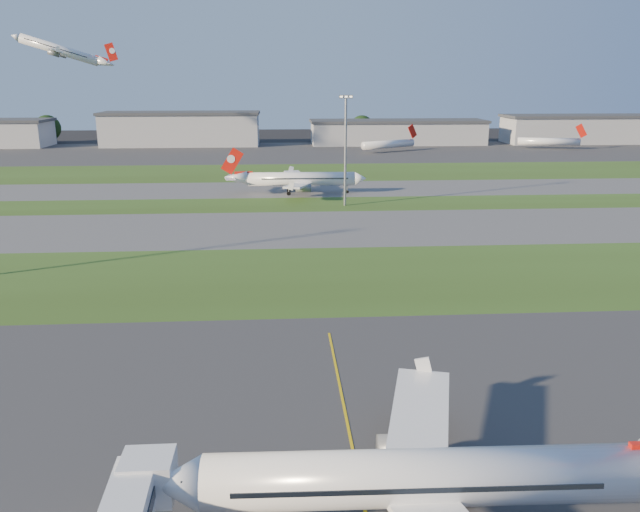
{
  "coord_description": "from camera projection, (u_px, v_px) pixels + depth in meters",
  "views": [
    {
      "loc": [
        -0.56,
        -38.61,
        29.09
      ],
      "look_at": [
        4.53,
        39.3,
        7.0
      ],
      "focal_mm": 35.0,
      "sensor_mm": 36.0,
      "label": 1
    }
  ],
  "objects": [
    {
      "name": "ground",
      "position": [
        293.0,
        498.0,
        45.03
      ],
      "size": [
        700.0,
        700.0,
        0.0
      ],
      "primitive_type": "plane",
      "color": "black",
      "rests_on": "ground"
    },
    {
      "name": "apron_near",
      "position": [
        293.0,
        498.0,
        45.03
      ],
      "size": [
        300.0,
        70.0,
        0.01
      ],
      "primitive_type": "cube",
      "color": "#333335",
      "rests_on": "ground"
    },
    {
      "name": "grass_strip_a",
      "position": [
        285.0,
        278.0,
        94.96
      ],
      "size": [
        300.0,
        34.0,
        0.01
      ],
      "primitive_type": "cube",
      "color": "#314818",
      "rests_on": "ground"
    },
    {
      "name": "taxiway_a",
      "position": [
        283.0,
        228.0,
        126.64
      ],
      "size": [
        300.0,
        32.0,
        0.01
      ],
      "primitive_type": "cube",
      "color": "#515154",
      "rests_on": "ground"
    },
    {
      "name": "grass_strip_b",
      "position": [
        282.0,
        205.0,
        150.65
      ],
      "size": [
        300.0,
        18.0,
        0.01
      ],
      "primitive_type": "cube",
      "color": "#314818",
      "rests_on": "ground"
    },
    {
      "name": "taxiway_b",
      "position": [
        282.0,
        189.0,
        171.77
      ],
      "size": [
        300.0,
        26.0,
        0.01
      ],
      "primitive_type": "cube",
      "color": "#515154",
      "rests_on": "ground"
    },
    {
      "name": "grass_strip_c",
      "position": [
        281.0,
        172.0,
        203.46
      ],
      "size": [
        300.0,
        40.0,
        0.01
      ],
      "primitive_type": "cube",
      "color": "#314818",
      "rests_on": "ground"
    },
    {
      "name": "apron_far",
      "position": [
        280.0,
        152.0,
        261.07
      ],
      "size": [
        400.0,
        80.0,
        0.01
      ],
      "primitive_type": "cube",
      "color": "#333335",
      "rests_on": "ground"
    },
    {
      "name": "yellow_line",
      "position": [
        362.0,
        495.0,
        45.34
      ],
      "size": [
        0.25,
        60.0,
        0.02
      ],
      "primitive_type": "cube",
      "color": "gold",
      "rests_on": "ground"
    },
    {
      "name": "airliner_parked",
      "position": [
        434.0,
        479.0,
        40.69
      ],
      "size": [
        36.45,
        30.93,
        11.38
      ],
      "rotation": [
        0.0,
        0.0,
        -0.02
      ],
      "color": "white",
      "rests_on": "ground"
    },
    {
      "name": "airliner_taxiing",
      "position": [
        300.0,
        179.0,
        164.22
      ],
      "size": [
        35.11,
        29.79,
        10.96
      ],
      "rotation": [
        0.0,
        0.0,
        3.12
      ],
      "color": "white",
      "rests_on": "ground"
    },
    {
      "name": "airliner_departing",
      "position": [
        61.0,
        50.0,
        227.7
      ],
      "size": [
        34.29,
        28.98,
        10.7
      ],
      "rotation": [
        0.0,
        0.0,
        0.09
      ],
      "color": "white"
    },
    {
      "name": "mini_jet_near",
      "position": [
        389.0,
        144.0,
        260.37
      ],
      "size": [
        25.85,
        15.4,
        9.48
      ],
      "rotation": [
        0.0,
        0.0,
        0.51
      ],
      "color": "white",
      "rests_on": "ground"
    },
    {
      "name": "mini_jet_far",
      "position": [
        549.0,
        141.0,
        271.64
      ],
      "size": [
        28.18,
        9.31,
        9.48
      ],
      "rotation": [
        0.0,
        0.0,
        -0.24
      ],
      "color": "white",
      "rests_on": "ground"
    },
    {
      "name": "light_mast_centre",
      "position": [
        346.0,
        143.0,
        145.63
      ],
      "size": [
        3.2,
        0.7,
        25.8
      ],
      "color": "gray",
      "rests_on": "ground"
    },
    {
      "name": "hangar_west",
      "position": [
        181.0,
        129.0,
        284.97
      ],
      "size": [
        71.4,
        23.0,
        15.2
      ],
      "color": "#9C9EA4",
      "rests_on": "ground"
    },
    {
      "name": "hangar_east",
      "position": [
        397.0,
        132.0,
        291.79
      ],
      "size": [
        81.6,
        23.0,
        11.2
      ],
      "color": "#9C9EA4",
      "rests_on": "ground"
    },
    {
      "name": "hangar_far_east",
      "position": [
        604.0,
        129.0,
        297.79
      ],
      "size": [
        96.9,
        23.0,
        13.2
      ],
      "color": "#9C9EA4",
      "rests_on": "ground"
    },
    {
      "name": "tree_west",
      "position": [
        48.0,
        128.0,
        295.43
      ],
      "size": [
        12.1,
        12.1,
        13.2
      ],
      "color": "black",
      "rests_on": "ground"
    },
    {
      "name": "tree_mid_west",
      "position": [
        238.0,
        130.0,
        297.59
      ],
      "size": [
        9.9,
        9.9,
        10.8
      ],
      "color": "black",
      "rests_on": "ground"
    },
    {
      "name": "tree_mid_east",
      "position": [
        362.0,
        127.0,
        303.97
      ],
      "size": [
        11.55,
        11.55,
        12.6
      ],
      "color": "black",
      "rests_on": "ground"
    },
    {
      "name": "tree_east",
      "position": [
        513.0,
        128.0,
        306.93
      ],
      "size": [
        10.45,
        10.45,
        11.4
      ],
      "color": "black",
      "rests_on": "ground"
    }
  ]
}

